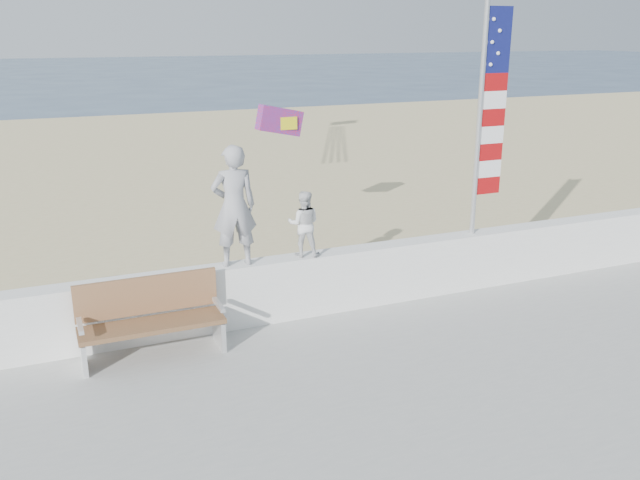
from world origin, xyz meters
The scene contains 8 objects.
ground centered at (0.00, 0.00, 0.00)m, with size 220.00×220.00×0.00m, color #314762.
sand centered at (0.00, 9.00, 0.04)m, with size 90.00×40.00×0.08m, color beige.
seawall centered at (0.00, 2.00, 0.63)m, with size 30.00×0.35×0.90m, color white.
adult centered at (-0.97, 2.00, 1.91)m, with size 0.61×0.40×1.66m, color #98989D.
child centered at (0.04, 2.00, 1.55)m, with size 0.46×0.36×0.95m, color silver.
bench centered at (-2.24, 1.55, 0.69)m, with size 1.80×0.57×1.00m.
flag centered at (3.02, 2.00, 2.99)m, with size 0.50×0.08×3.50m.
parafoil_kite centered at (1.15, 6.08, 2.46)m, with size 0.99×0.36×0.67m.
Camera 1 is at (-3.31, -6.56, 4.17)m, focal length 38.00 mm.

